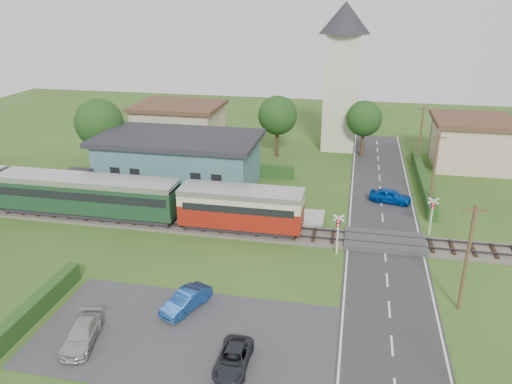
% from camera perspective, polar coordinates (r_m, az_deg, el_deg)
% --- Properties ---
extents(ground, '(120.00, 120.00, 0.00)m').
position_cam_1_polar(ground, '(39.31, -0.19, -5.93)').
color(ground, '#2D4C19').
extents(railway_track, '(76.00, 3.20, 0.49)m').
position_cam_1_polar(railway_track, '(41.01, 0.38, -4.54)').
color(railway_track, '#4C443D').
rests_on(railway_track, ground).
extents(road, '(6.00, 70.00, 0.05)m').
position_cam_1_polar(road, '(38.75, 14.56, -7.08)').
color(road, '#28282B').
rests_on(road, ground).
extents(car_park, '(17.00, 9.00, 0.08)m').
position_cam_1_polar(car_park, '(29.86, -8.04, -15.97)').
color(car_park, '#333335').
rests_on(car_park, ground).
extents(crossing_deck, '(6.20, 3.40, 0.45)m').
position_cam_1_polar(crossing_deck, '(40.43, 14.49, -5.50)').
color(crossing_deck, '#333335').
rests_on(crossing_deck, ground).
extents(platform, '(30.00, 3.00, 0.45)m').
position_cam_1_polar(platform, '(46.50, -11.01, -1.54)').
color(platform, gray).
rests_on(platform, ground).
extents(equipment_hut, '(2.30, 2.30, 2.55)m').
position_cam_1_polar(equipment_hut, '(49.49, -19.74, 0.87)').
color(equipment_hut, beige).
rests_on(equipment_hut, platform).
extents(station_building, '(16.00, 9.00, 5.30)m').
position_cam_1_polar(station_building, '(50.70, -8.76, 3.53)').
color(station_building, '#397175').
rests_on(station_building, ground).
extents(train, '(43.20, 2.90, 3.40)m').
position_cam_1_polar(train, '(46.99, -22.04, 0.04)').
color(train, '#232328').
rests_on(train, ground).
extents(church_tower, '(6.00, 6.00, 17.60)m').
position_cam_1_polar(church_tower, '(62.69, 9.85, 13.96)').
color(church_tower, beige).
rests_on(church_tower, ground).
extents(house_west, '(10.80, 8.80, 5.50)m').
position_cam_1_polar(house_west, '(65.00, -8.74, 7.61)').
color(house_west, tan).
rests_on(house_west, ground).
extents(house_east, '(8.80, 8.80, 5.50)m').
position_cam_1_polar(house_east, '(61.49, 23.38, 5.29)').
color(house_east, tan).
rests_on(house_east, ground).
extents(hedge_carpark, '(0.80, 9.00, 1.20)m').
position_cam_1_polar(hedge_carpark, '(33.57, -23.94, -12.03)').
color(hedge_carpark, '#193814').
rests_on(hedge_carpark, ground).
extents(hedge_roadside, '(0.80, 18.00, 1.20)m').
position_cam_1_polar(hedge_roadside, '(53.58, 18.50, 1.27)').
color(hedge_roadside, '#193814').
rests_on(hedge_roadside, ground).
extents(hedge_station, '(22.00, 0.80, 1.30)m').
position_cam_1_polar(hedge_station, '(55.36, -7.07, 2.94)').
color(hedge_station, '#193814').
rests_on(hedge_station, ground).
extents(tree_a, '(5.20, 5.20, 8.00)m').
position_cam_1_polar(tree_a, '(56.73, -17.49, 7.54)').
color(tree_a, '#332316').
rests_on(tree_a, ground).
extents(tree_b, '(4.60, 4.60, 7.34)m').
position_cam_1_polar(tree_b, '(59.34, 2.49, 8.72)').
color(tree_b, '#332316').
rests_on(tree_b, ground).
extents(tree_c, '(4.20, 4.20, 6.78)m').
position_cam_1_polar(tree_c, '(60.67, 12.25, 8.19)').
color(tree_c, '#332316').
rests_on(tree_c, ground).
extents(utility_pole_b, '(1.40, 0.22, 7.00)m').
position_cam_1_polar(utility_pole_b, '(32.43, 22.98, -6.89)').
color(utility_pole_b, '#473321').
rests_on(utility_pole_b, ground).
extents(utility_pole_c, '(1.40, 0.22, 7.00)m').
position_cam_1_polar(utility_pole_c, '(47.00, 19.65, 2.26)').
color(utility_pole_c, '#473321').
rests_on(utility_pole_c, ground).
extents(utility_pole_d, '(1.40, 0.22, 7.00)m').
position_cam_1_polar(utility_pole_d, '(58.42, 18.27, 6.05)').
color(utility_pole_d, '#473321').
rests_on(utility_pole_d, ground).
extents(crossing_signal_near, '(0.84, 0.28, 3.28)m').
position_cam_1_polar(crossing_signal_near, '(37.34, 9.36, -4.13)').
color(crossing_signal_near, silver).
rests_on(crossing_signal_near, ground).
extents(crossing_signal_far, '(0.84, 0.28, 3.28)m').
position_cam_1_polar(crossing_signal_far, '(42.21, 19.49, -2.04)').
color(crossing_signal_far, silver).
rests_on(crossing_signal_far, ground).
extents(streetlamp_west, '(0.30, 0.30, 5.15)m').
position_cam_1_polar(streetlamp_west, '(63.32, -16.30, 6.86)').
color(streetlamp_west, '#3F3F47').
rests_on(streetlamp_west, ground).
extents(streetlamp_east, '(0.30, 0.30, 5.15)m').
position_cam_1_polar(streetlamp_east, '(63.60, 19.40, 6.56)').
color(streetlamp_east, '#3F3F47').
rests_on(streetlamp_east, ground).
extents(car_on_road, '(4.04, 2.27, 1.30)m').
position_cam_1_polar(car_on_road, '(48.25, 15.11, -0.44)').
color(car_on_road, '#013597').
rests_on(car_on_road, road).
extents(car_park_blue, '(2.56, 3.88, 1.21)m').
position_cam_1_polar(car_park_blue, '(31.63, -7.99, -12.16)').
color(car_park_blue, navy).
rests_on(car_park_blue, car_park).
extents(car_park_silver, '(2.32, 4.08, 1.11)m').
position_cam_1_polar(car_park_silver, '(30.31, -19.30, -15.10)').
color(car_park_silver, '#A4A4A4').
rests_on(car_park_silver, car_park).
extents(car_park_dark, '(1.67, 3.55, 0.98)m').
position_cam_1_polar(car_park_dark, '(27.29, -2.61, -18.50)').
color(car_park_dark, '#22232A').
rests_on(car_park_dark, car_park).
extents(pedestrian_near, '(0.59, 0.42, 1.53)m').
position_cam_1_polar(pedestrian_near, '(44.12, -4.11, -1.08)').
color(pedestrian_near, gray).
rests_on(pedestrian_near, platform).
extents(pedestrian_far, '(0.79, 0.90, 1.55)m').
position_cam_1_polar(pedestrian_far, '(48.64, -16.64, 0.24)').
color(pedestrian_far, gray).
rests_on(pedestrian_far, platform).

